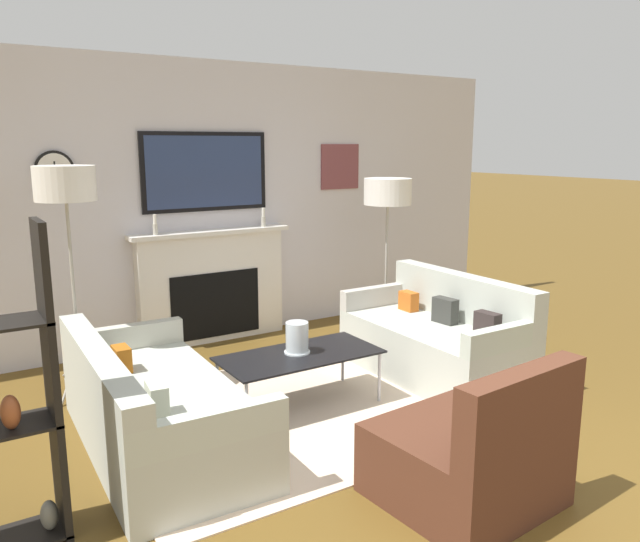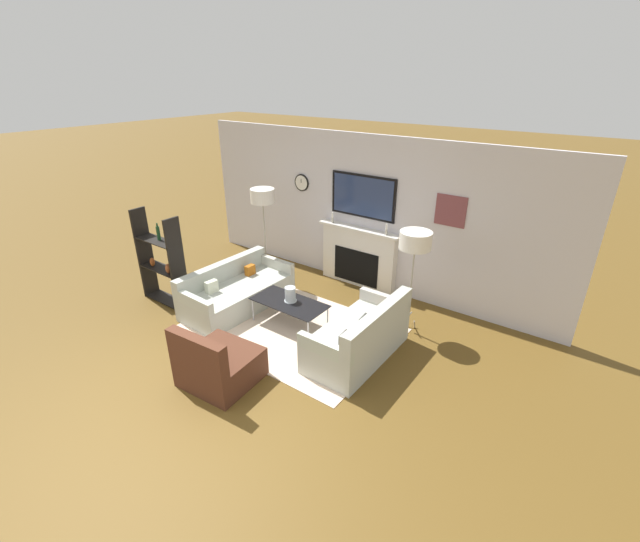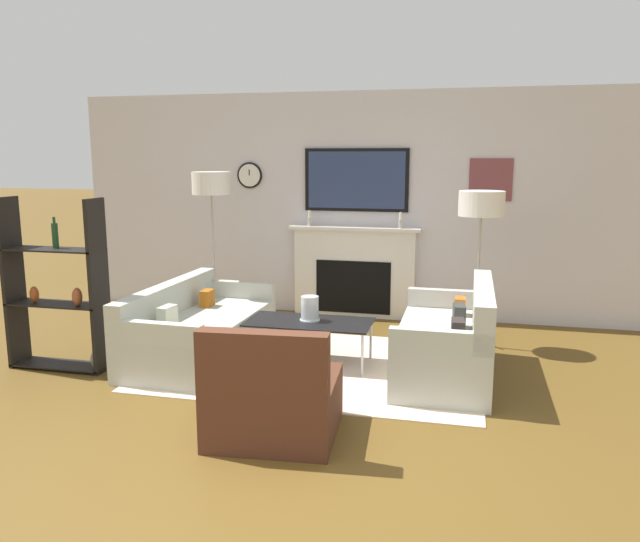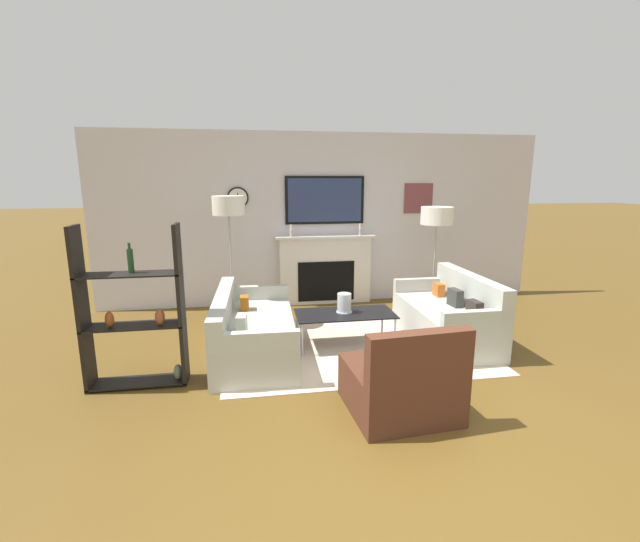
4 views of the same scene
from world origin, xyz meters
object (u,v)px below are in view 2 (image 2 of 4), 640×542
object	(u,v)px
hurricane_candle	(290,295)
floor_lamp_right	(415,241)
shelf_unit	(161,263)
couch_right	(360,338)
armchair	(218,365)
coffee_table	(289,303)
floor_lamp_left	(263,197)
couch_left	(236,292)

from	to	relation	value
hurricane_candle	floor_lamp_right	size ratio (longest dim) A/B	0.14
shelf_unit	couch_right	bearing A→B (deg)	9.67
armchair	hurricane_candle	size ratio (longest dim) A/B	3.98
coffee_table	floor_lamp_left	distance (m)	2.07
hurricane_candle	coffee_table	bearing A→B (deg)	-84.63
hurricane_candle	floor_lamp_left	xyz separation A→B (m)	(-1.35, 0.92, 1.11)
armchair	floor_lamp_left	bearing A→B (deg)	120.70
couch_right	floor_lamp_left	distance (m)	3.13
floor_lamp_right	hurricane_candle	bearing A→B (deg)	-149.24
couch_right	couch_left	bearing A→B (deg)	179.96
armchair	floor_lamp_right	bearing A→B (deg)	61.14
hurricane_candle	floor_lamp_left	size ratio (longest dim) A/B	0.13
couch_left	shelf_unit	distance (m)	1.33
couch_left	coffee_table	distance (m)	1.12
armchair	coffee_table	size ratio (longest dim) A/B	0.79
floor_lamp_left	floor_lamp_right	world-z (taller)	floor_lamp_left
couch_right	floor_lamp_right	size ratio (longest dim) A/B	1.00
couch_right	coffee_table	size ratio (longest dim) A/B	1.37
couch_right	floor_lamp_left	world-z (taller)	floor_lamp_left
floor_lamp_left	floor_lamp_right	distance (m)	2.90
couch_left	armchair	xyz separation A→B (m)	(1.26, -1.52, 0.01)
floor_lamp_left	shelf_unit	world-z (taller)	floor_lamp_left
couch_left	floor_lamp_right	world-z (taller)	floor_lamp_right
shelf_unit	couch_left	bearing A→B (deg)	28.66
coffee_table	hurricane_candle	distance (m)	0.13
couch_right	coffee_table	world-z (taller)	couch_right
coffee_table	floor_lamp_right	bearing A→B (deg)	31.73
coffee_table	shelf_unit	bearing A→B (deg)	-163.42
couch_left	shelf_unit	bearing A→B (deg)	-151.34
coffee_table	couch_right	bearing A→B (deg)	-2.63
coffee_table	couch_left	bearing A→B (deg)	-177.00
couch_right	coffee_table	bearing A→B (deg)	177.37
coffee_table	floor_lamp_right	distance (m)	2.10
armchair	couch_right	bearing A→B (deg)	52.76
armchair	floor_lamp_right	size ratio (longest dim) A/B	0.58
couch_left	couch_right	bearing A→B (deg)	-0.04
couch_left	coffee_table	size ratio (longest dim) A/B	1.61
floor_lamp_left	couch_right	bearing A→B (deg)	-20.86
couch_left	shelf_unit	xyz separation A→B (m)	(-1.10, -0.60, 0.47)
couch_right	hurricane_candle	distance (m)	1.32
couch_right	hurricane_candle	world-z (taller)	couch_right
floor_lamp_right	couch_right	bearing A→B (deg)	-103.35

